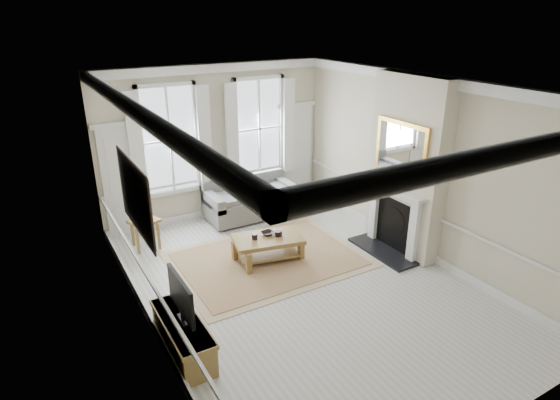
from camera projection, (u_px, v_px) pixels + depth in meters
floor at (302, 285)px, 8.11m from camera, size 7.20×7.20×0.00m
ceiling at (306, 85)px, 6.82m from camera, size 7.20×7.20×0.00m
back_wall at (216, 142)px, 10.35m from camera, size 5.20×0.00×5.20m
left_wall at (141, 229)px, 6.26m from camera, size 0.00×7.20×7.20m
right_wall at (422, 168)px, 8.67m from camera, size 0.00×7.20×7.20m
window_left at (170, 140)px, 9.75m from camera, size 1.26×0.20×2.20m
window_right at (259, 128)px, 10.72m from camera, size 1.26×0.20×2.20m
door_left at (125, 182)px, 9.57m from camera, size 0.90×0.08×2.30m
door_right at (295, 154)px, 11.48m from camera, size 0.90×0.08×2.30m
painting at (135, 197)px, 6.39m from camera, size 0.05×1.66×1.06m
chimney_breast at (407, 167)px, 8.75m from camera, size 0.35×1.70×3.38m
hearth at (382, 251)px, 9.18m from camera, size 0.55×1.50×0.05m
fireplace at (393, 216)px, 9.01m from camera, size 0.21×1.45×1.33m
mirror at (400, 150)px, 8.52m from camera, size 0.06×1.26×1.06m
sofa at (250, 200)px, 10.71m from camera, size 2.03×0.99×0.90m
side_table at (144, 225)px, 9.22m from camera, size 0.63×0.63×0.60m
rug at (268, 259)px, 8.92m from camera, size 3.50×2.60×0.02m
coffee_table at (268, 241)px, 8.77m from camera, size 1.40×1.00×0.48m
ceramic_pot_a at (255, 237)px, 8.65m from camera, size 0.11×0.11×0.11m
ceramic_pot_b at (278, 233)px, 8.78m from camera, size 0.14×0.14×0.10m
bowl at (268, 233)px, 8.84m from camera, size 0.26×0.26×0.06m
tv_stand at (183, 336)px, 6.43m from camera, size 0.45×1.40×0.50m
tv at (181, 296)px, 6.20m from camera, size 0.08×0.90×0.68m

